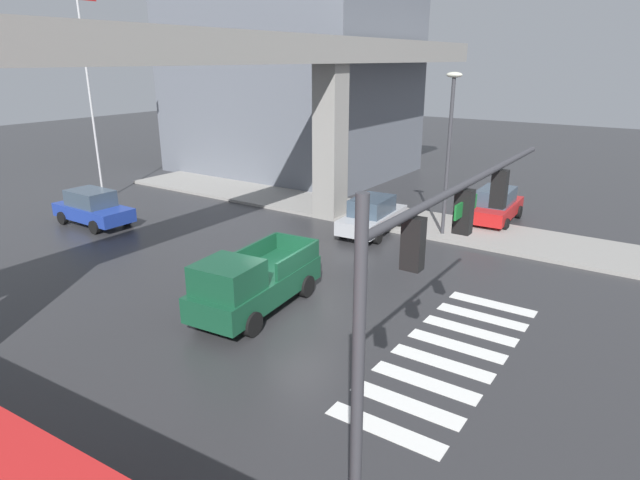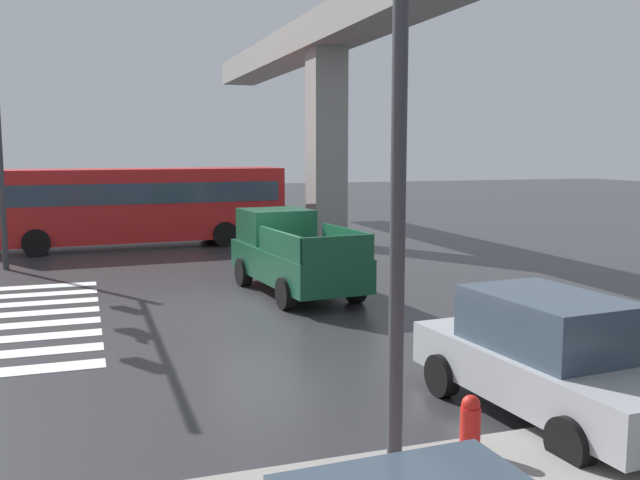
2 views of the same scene
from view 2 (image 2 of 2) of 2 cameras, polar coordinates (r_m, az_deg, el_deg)
The scene contains 8 objects.
ground_plane at distance 17.05m, azimuth -4.54°, elevation -5.11°, with size 120.00×120.00×0.00m, color #2D2D30.
crosswalk_stripes at distance 16.59m, azimuth -22.44°, elevation -5.99°, with size 8.25×2.80×0.01m.
elevated_overpass at distance 18.88m, azimuth 10.79°, elevation 18.46°, with size 50.84×1.88×8.75m.
pickup_truck at distance 18.15m, azimuth -2.34°, elevation -1.17°, with size 5.26×2.45×2.08m.
city_bus at distance 27.52m, azimuth -14.51°, elevation 3.04°, with size 3.21×10.92×2.99m.
sedan_silver at distance 10.16m, azimuth 18.24°, elevation -9.14°, with size 4.42×2.21×1.72m.
street_lamp_near_corner at distance 7.12m, azimuth 6.57°, elevation 14.47°, with size 0.44×0.70×7.24m.
fire_hydrant at distance 8.60m, azimuth 12.20°, elevation -14.94°, with size 0.24×0.24×0.85m.
Camera 2 is at (16.14, -4.10, 3.67)m, focal length 39.08 mm.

